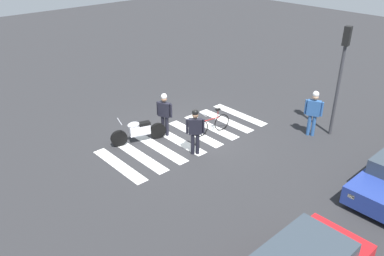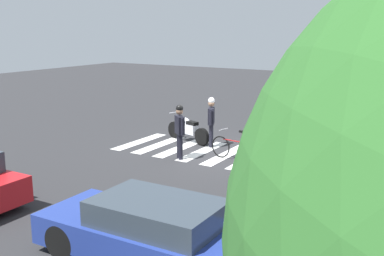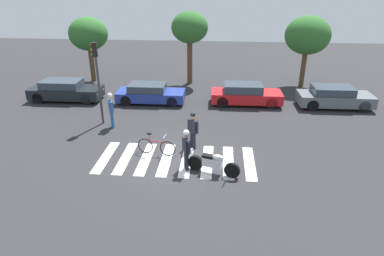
{
  "view_description": "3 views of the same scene",
  "coord_description": "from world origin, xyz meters",
  "views": [
    {
      "loc": [
        9.13,
        10.43,
        7.4
      ],
      "look_at": [
        0.8,
        1.21,
        1.13
      ],
      "focal_mm": 36.84,
      "sensor_mm": 36.0,
      "label": 1
    },
    {
      "loc": [
        -7.27,
        13.51,
        4.19
      ],
      "look_at": [
        0.4,
        0.78,
        0.97
      ],
      "focal_mm": 43.82,
      "sensor_mm": 36.0,
      "label": 2
    },
    {
      "loc": [
        1.76,
        -12.61,
        7.25
      ],
      "look_at": [
        0.55,
        1.57,
        0.84
      ],
      "focal_mm": 31.35,
      "sensor_mm": 36.0,
      "label": 3
    }
  ],
  "objects": [
    {
      "name": "crosswalk_stripes",
      "position": [
        0.0,
        0.0,
        0.0
      ],
      "size": [
        6.75,
        2.86,
        0.01
      ],
      "color": "silver",
      "rests_on": "ground_plane"
    },
    {
      "name": "traffic_light_pole",
      "position": [
        -4.51,
        3.69,
        2.9
      ],
      "size": [
        0.35,
        0.28,
        4.33
      ],
      "color": "#38383D",
      "rests_on": "ground_plane"
    },
    {
      "name": "police_motorcycle",
      "position": [
        1.62,
        -0.95,
        0.46
      ],
      "size": [
        2.13,
        0.92,
        1.03
      ],
      "color": "black",
      "rests_on": "ground_plane"
    },
    {
      "name": "officer_by_motorcycle",
      "position": [
        0.51,
        -0.72,
        1.03
      ],
      "size": [
        0.38,
        0.62,
        1.78
      ],
      "color": "black",
      "rests_on": "ground_plane"
    },
    {
      "name": "leaning_bicycle",
      "position": [
        -0.95,
        0.44,
        0.39
      ],
      "size": [
        1.75,
        0.46,
        1.02
      ],
      "color": "black",
      "rests_on": "ground_plane"
    },
    {
      "name": "ground_plane",
      "position": [
        0.0,
        0.0,
        0.0
      ],
      "size": [
        60.0,
        60.0,
        0.0
      ],
      "primitive_type": "plane",
      "color": "#2B2B2D"
    },
    {
      "name": "officer_on_foot",
      "position": [
        0.62,
        1.19,
        1.03
      ],
      "size": [
        0.53,
        0.47,
        1.79
      ],
      "color": "black",
      "rests_on": "ground_plane"
    },
    {
      "name": "pedestrian_bystander",
      "position": [
        -3.8,
        3.2,
        1.11
      ],
      "size": [
        0.4,
        0.65,
        1.9
      ],
      "color": "#2D5999",
      "rests_on": "ground_plane"
    }
  ]
}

